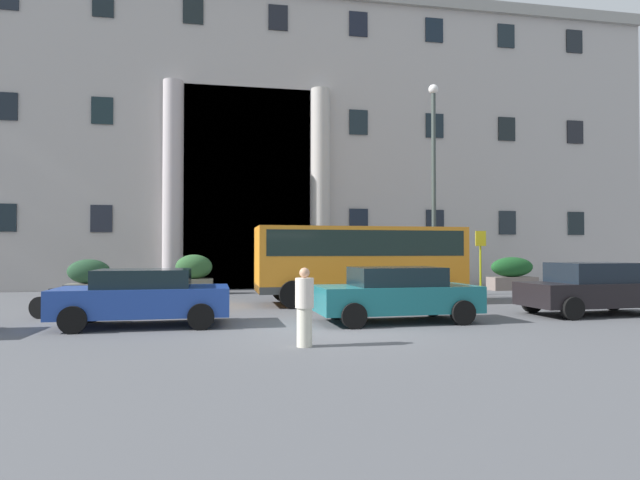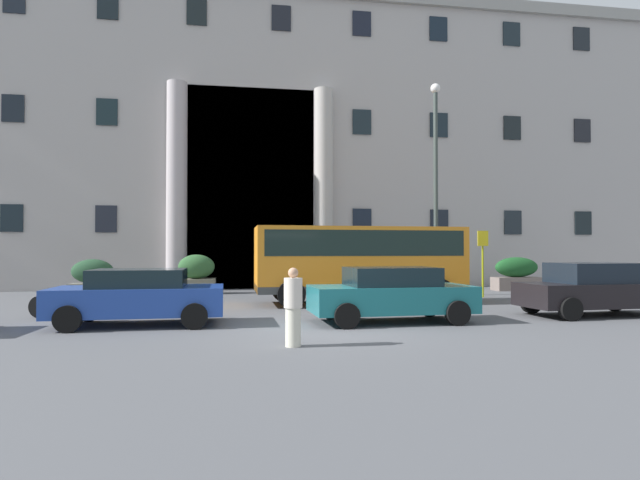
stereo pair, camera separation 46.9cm
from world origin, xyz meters
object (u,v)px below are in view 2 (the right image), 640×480
Objects in this scene: parked_estate_mid at (139,296)px; pedestrian_man_crossing at (293,307)px; lamppost_plaza_centre at (436,174)px; parked_coupe_end at (391,294)px; orange_minibus at (359,258)px; hedge_planter_far_west at (196,275)px; hedge_planter_west at (517,274)px; parked_sedan_far at (594,289)px; hedge_planter_far_east at (92,278)px; motorcycle_near_kerb at (63,301)px; bus_stop_sign at (483,256)px.

pedestrian_man_crossing reaches higher than parked_estate_mid.
parked_estate_mid is at bearing -146.80° from lamppost_plaza_centre.
parked_coupe_end is at bearing -5.38° from parked_estate_mid.
orange_minibus is at bearing -49.59° from pedestrian_man_crossing.
orange_minibus is 4.75m from parked_coupe_end.
hedge_planter_far_west is at bearing 84.54° from parked_estate_mid.
hedge_planter_west is 9.31m from parked_sedan_far.
hedge_planter_west is 1.30× the size of hedge_planter_far_west.
hedge_planter_west is at bearing -70.93° from pedestrian_man_crossing.
parked_coupe_end is (9.77, -9.36, 0.01)m from hedge_planter_far_east.
parked_sedan_far reaches higher than parked_estate_mid.
bus_stop_sign is at bearing 31.83° from motorcycle_near_kerb.
pedestrian_man_crossing is at bearing -25.72° from motorcycle_near_kerb.
pedestrian_man_crossing is at bearing -132.61° from bus_stop_sign.
hedge_planter_west reaches higher than parked_coupe_end.
hedge_planter_far_west reaches higher than parked_estate_mid.
bus_stop_sign is 5.91m from parked_sedan_far.
pedestrian_man_crossing is at bearing -124.14° from lamppost_plaza_centre.
hedge_planter_far_west is at bearing 117.71° from parked_coupe_end.
parked_sedan_far is at bearing -73.74° from lamppost_plaza_centre.
parked_sedan_far is (15.87, -8.95, 0.04)m from hedge_planter_far_east.
parked_sedan_far is (5.85, -4.26, -0.84)m from orange_minibus.
pedestrian_man_crossing is at bearing -161.89° from parked_sedan_far.
orange_minibus is at bearing -151.45° from hedge_planter_west.
hedge_planter_far_west is 0.83× the size of motorcycle_near_kerb.
hedge_planter_far_east is 13.53m from parked_coupe_end.
lamppost_plaza_centre is (-1.52, 1.04, 3.38)m from bus_stop_sign.
bus_stop_sign is 13.31m from parked_estate_mid.
hedge_planter_far_west reaches higher than hedge_planter_far_east.
orange_minibus is at bearing 141.32° from parked_sedan_far.
hedge_planter_far_east is at bearing 147.96° from parked_sedan_far.
hedge_planter_west is 16.95m from pedestrian_man_crossing.
bus_stop_sign is 1.53× the size of hedge_planter_far_east.
hedge_planter_west is 17.55m from parked_estate_mid.
bus_stop_sign is 8.44m from parked_coupe_end.
lamppost_plaza_centre reaches higher than orange_minibus.
hedge_planter_far_west is at bearing 165.81° from lamppost_plaza_centre.
hedge_planter_far_east is 9.55m from parked_estate_mid.
parked_sedan_far reaches higher than hedge_planter_far_east.
orange_minibus reaches higher than parked_estate_mid.
pedestrian_man_crossing is 0.18× the size of lamppost_plaza_centre.
parked_coupe_end reaches higher than parked_estate_mid.
orange_minibus is 7.28m from parked_sedan_far.
hedge_planter_far_west is 0.39× the size of parked_sedan_far.
pedestrian_man_crossing is at bearing -136.34° from parked_coupe_end.
hedge_planter_far_east is 14.66m from lamppost_plaza_centre.
hedge_planter_far_east is at bearing -174.62° from hedge_planter_far_west.
hedge_planter_west is 6.67m from lamppost_plaza_centre.
parked_sedan_far is (0.48, -5.82, -0.86)m from bus_stop_sign.
bus_stop_sign is at bearing -135.92° from hedge_planter_west.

